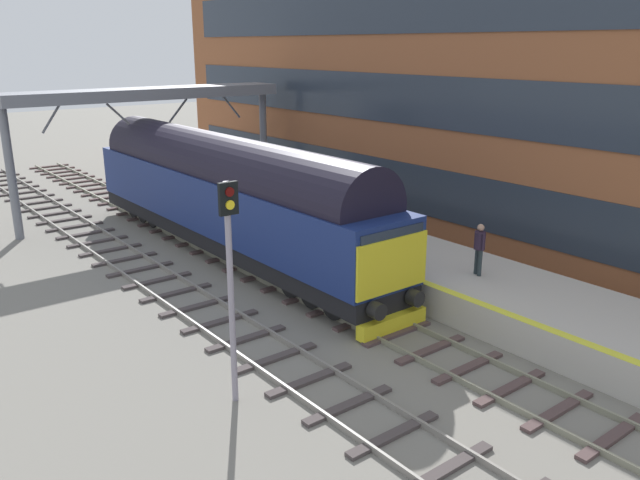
% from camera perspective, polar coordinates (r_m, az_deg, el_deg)
% --- Properties ---
extents(ground_plane, '(140.00, 140.00, 0.00)m').
position_cam_1_polar(ground_plane, '(21.20, -0.45, -4.94)').
color(ground_plane, slate).
rests_on(ground_plane, ground).
extents(track_main, '(2.50, 60.00, 0.15)m').
position_cam_1_polar(track_main, '(21.18, -0.45, -4.80)').
color(track_main, gray).
rests_on(track_main, ground).
extents(track_adjacent_west, '(2.50, 60.00, 0.15)m').
position_cam_1_polar(track_adjacent_west, '(19.39, -8.85, -7.14)').
color(track_adjacent_west, gray).
rests_on(track_adjacent_west, ground).
extents(station_platform, '(4.00, 44.00, 1.01)m').
position_cam_1_polar(station_platform, '(23.26, 6.59, -1.72)').
color(station_platform, '#B8B3A9').
rests_on(station_platform, ground).
extents(station_building, '(5.71, 39.03, 11.03)m').
position_cam_1_polar(station_building, '(29.37, 12.60, 11.90)').
color(station_building, brown).
rests_on(station_building, ground).
extents(diesel_locomotive, '(2.74, 18.77, 4.68)m').
position_cam_1_polar(diesel_locomotive, '(24.97, -8.40, 4.24)').
color(diesel_locomotive, black).
rests_on(diesel_locomotive, ground).
extents(signal_post_mid, '(0.44, 0.22, 5.17)m').
position_cam_1_polar(signal_post_mid, '(14.12, -7.97, -2.80)').
color(signal_post_mid, gray).
rests_on(signal_post_mid, ground).
extents(platform_number_sign, '(0.10, 0.44, 1.83)m').
position_cam_1_polar(platform_number_sign, '(20.14, 7.38, 0.45)').
color(platform_number_sign, slate).
rests_on(platform_number_sign, station_platform).
extents(waiting_passenger, '(0.44, 0.48, 1.64)m').
position_cam_1_polar(waiting_passenger, '(20.41, 13.99, -0.40)').
color(waiting_passenger, '#273236').
rests_on(waiting_passenger, station_platform).
extents(overhead_footbridge, '(12.85, 2.00, 6.02)m').
position_cam_1_polar(overhead_footbridge, '(31.07, -15.02, 11.90)').
color(overhead_footbridge, slate).
rests_on(overhead_footbridge, ground).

